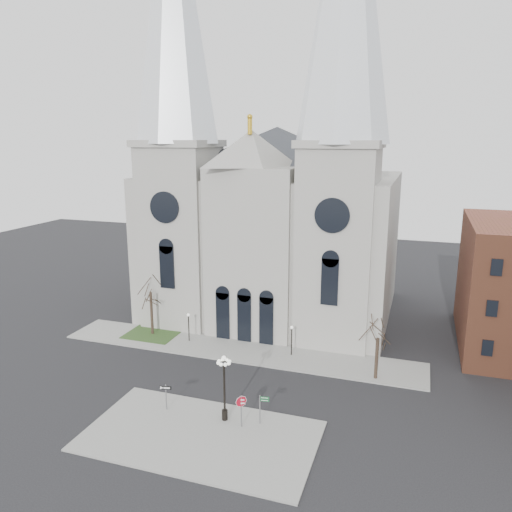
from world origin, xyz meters
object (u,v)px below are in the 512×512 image
(one_way_sign, at_px, (166,393))
(street_name_sign, at_px, (261,407))
(stop_sign, at_px, (241,405))
(globe_lamp, at_px, (224,380))

(one_way_sign, xyz_separation_m, street_name_sign, (8.29, 0.47, -0.07))
(street_name_sign, bearing_deg, one_way_sign, 172.77)
(one_way_sign, relative_size, street_name_sign, 0.91)
(stop_sign, distance_m, one_way_sign, 6.96)
(globe_lamp, height_order, street_name_sign, globe_lamp)
(stop_sign, xyz_separation_m, street_name_sign, (1.36, 0.88, -0.45))
(globe_lamp, xyz_separation_m, one_way_sign, (-5.31, -0.09, -2.01))
(globe_lamp, relative_size, street_name_sign, 2.26)
(one_way_sign, bearing_deg, stop_sign, -17.41)
(globe_lamp, bearing_deg, stop_sign, -17.11)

